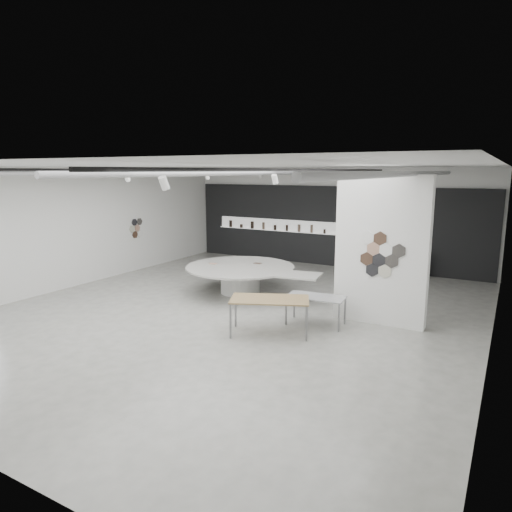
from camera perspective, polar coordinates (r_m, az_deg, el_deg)
The scene contains 7 objects.
room at distance 11.79m, azimuth -2.96°, elevation 2.76°, with size 12.02×14.02×3.82m.
back_wall_display at distance 18.04m, azimuth 9.02°, elevation 3.68°, with size 11.80×0.27×3.10m.
partition_column at distance 11.33m, azimuth 15.41°, elevation 0.66°, with size 2.20×0.38×3.60m.
display_island at distance 13.88m, azimuth -1.75°, elevation -2.45°, with size 4.56×3.76×0.85m.
sample_table_wood at distance 10.40m, azimuth 1.72°, elevation -5.67°, with size 1.98×1.52×0.83m.
sample_table_stone at distance 11.13m, azimuth 7.49°, elevation -5.31°, with size 1.44×0.82×0.71m.
kitchen_counter at distance 17.02m, azimuth 17.48°, elevation -0.69°, with size 1.78×0.85×1.35m.
Camera 1 is at (6.19, -9.85, 3.69)m, focal length 32.00 mm.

